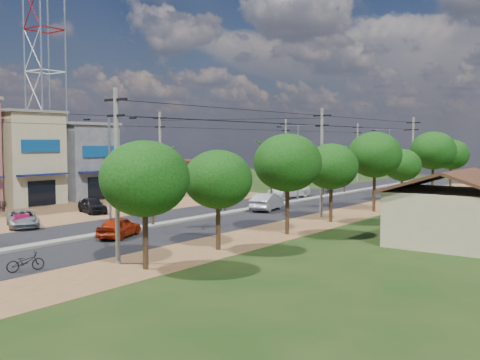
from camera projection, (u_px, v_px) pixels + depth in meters
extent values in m
plane|color=black|center=(111.00, 234.00, 38.03)|extent=(160.00, 160.00, 0.00)
cube|color=black|center=(241.00, 212.00, 50.10)|extent=(12.00, 110.00, 0.04)
cube|color=#605E56|center=(260.00, 208.00, 52.51)|extent=(1.00, 90.00, 0.18)
cube|color=brown|center=(70.00, 207.00, 53.30)|extent=(18.00, 46.00, 0.04)
cube|color=brown|center=(326.00, 219.00, 45.10)|extent=(5.00, 90.00, 0.03)
cube|color=tan|center=(17.00, 159.00, 56.30)|extent=(8.00, 6.00, 9.00)
cube|color=#605E56|center=(16.00, 113.00, 55.98)|extent=(8.40, 6.40, 0.30)
cube|color=#111848|center=(44.00, 175.00, 53.81)|extent=(0.80, 5.40, 0.15)
cube|color=black|center=(42.00, 193.00, 54.14)|extent=(0.10, 3.00, 2.40)
cube|color=navy|center=(41.00, 146.00, 53.80)|extent=(0.12, 4.20, 1.20)
cube|color=#43444A|center=(75.00, 162.00, 61.97)|extent=(8.00, 6.00, 8.00)
cube|color=#605E56|center=(74.00, 124.00, 61.68)|extent=(8.40, 6.40, 0.30)
cube|color=#111848|center=(101.00, 171.00, 59.44)|extent=(0.80, 5.40, 0.15)
cube|color=black|center=(99.00, 188.00, 59.78)|extent=(0.10, 3.00, 2.40)
cube|color=navy|center=(99.00, 152.00, 59.49)|extent=(0.12, 4.20, 1.20)
cube|color=#605E56|center=(147.00, 177.00, 69.59)|extent=(10.00, 10.00, 3.60)
cube|color=black|center=(147.00, 161.00, 69.45)|extent=(10.40, 10.40, 0.30)
cylinder|color=gray|center=(24.00, 29.00, 63.52)|extent=(0.24, 0.24, 38.00)
cylinder|color=gray|center=(41.00, 25.00, 61.64)|extent=(0.24, 0.24, 38.00)
cylinder|color=gray|center=(65.00, 30.00, 64.22)|extent=(0.24, 0.24, 38.00)
cylinder|color=gray|center=(48.00, 33.00, 66.10)|extent=(0.24, 0.24, 38.00)
cube|color=tan|center=(457.00, 218.00, 34.19)|extent=(7.00, 7.00, 3.30)
cylinder|color=black|center=(145.00, 227.00, 27.45)|extent=(0.28, 0.28, 4.20)
ellipsoid|color=black|center=(145.00, 179.00, 27.29)|extent=(4.40, 4.40, 3.74)
cylinder|color=black|center=(218.00, 217.00, 32.42)|extent=(0.28, 0.28, 3.85)
ellipsoid|color=black|center=(218.00, 179.00, 32.26)|extent=(4.00, 4.00, 3.40)
cylinder|color=black|center=(287.00, 201.00, 37.79)|extent=(0.28, 0.28, 4.55)
ellipsoid|color=black|center=(288.00, 163.00, 37.61)|extent=(4.60, 4.60, 3.91)
cylinder|color=black|center=(331.00, 196.00, 43.62)|extent=(0.28, 0.28, 4.06)
ellipsoid|color=black|center=(331.00, 166.00, 43.46)|extent=(4.20, 4.20, 3.57)
cylinder|color=black|center=(374.00, 185.00, 49.92)|extent=(0.28, 0.28, 4.76)
ellipsoid|color=black|center=(375.00, 155.00, 49.73)|extent=(4.80, 4.80, 4.08)
cylinder|color=black|center=(402.00, 186.00, 56.64)|extent=(0.28, 0.28, 3.64)
ellipsoid|color=black|center=(402.00, 165.00, 56.50)|extent=(3.80, 3.80, 3.23)
cylinder|color=black|center=(433.00, 176.00, 62.69)|extent=(0.28, 0.28, 4.90)
ellipsoid|color=black|center=(433.00, 151.00, 62.49)|extent=(5.00, 5.00, 4.25)
cylinder|color=black|center=(450.00, 175.00, 69.32)|extent=(0.28, 0.28, 4.34)
ellipsoid|color=black|center=(451.00, 154.00, 69.15)|extent=(4.40, 4.40, 3.74)
cylinder|color=black|center=(153.00, 188.00, 41.04)|extent=(0.22, 0.22, 5.80)
cylinder|color=black|center=(272.00, 174.00, 53.91)|extent=(0.22, 0.22, 6.20)
cylinder|color=black|center=(345.00, 171.00, 66.82)|extent=(0.22, 0.22, 5.50)
cylinder|color=gray|center=(110.00, 176.00, 37.75)|extent=(0.16, 0.16, 8.00)
cube|color=gray|center=(121.00, 117.00, 36.77)|extent=(2.40, 0.08, 0.08)
cube|color=gray|center=(97.00, 118.00, 38.18)|extent=(2.40, 0.08, 0.08)
cube|color=black|center=(133.00, 118.00, 36.13)|extent=(0.50, 0.18, 0.12)
cube|color=black|center=(87.00, 120.00, 38.84)|extent=(0.50, 0.18, 0.12)
cylinder|color=gray|center=(298.00, 163.00, 57.88)|extent=(0.16, 0.16, 8.00)
cube|color=gray|center=(308.00, 125.00, 56.90)|extent=(2.40, 0.08, 0.08)
cube|color=gray|center=(288.00, 126.00, 58.31)|extent=(2.40, 0.08, 0.08)
cube|color=black|center=(318.00, 126.00, 56.26)|extent=(0.50, 0.18, 0.12)
cube|color=black|center=(279.00, 127.00, 58.97)|extent=(0.50, 0.18, 0.12)
cylinder|color=gray|center=(389.00, 158.00, 78.01)|extent=(0.16, 0.16, 8.00)
cube|color=gray|center=(398.00, 129.00, 77.03)|extent=(2.40, 0.08, 0.08)
cube|color=gray|center=(381.00, 130.00, 78.45)|extent=(2.40, 0.08, 0.08)
cube|color=black|center=(406.00, 130.00, 76.39)|extent=(0.50, 0.18, 0.12)
cube|color=black|center=(374.00, 130.00, 79.10)|extent=(0.50, 0.18, 0.12)
cylinder|color=#605E56|center=(160.00, 161.00, 51.50)|extent=(0.24, 0.24, 9.00)
cube|color=black|center=(160.00, 118.00, 51.22)|extent=(1.60, 0.12, 0.12)
cube|color=black|center=(160.00, 127.00, 51.28)|extent=(1.20, 0.12, 0.12)
cylinder|color=#605E56|center=(286.00, 156.00, 69.21)|extent=(0.24, 0.24, 9.00)
cube|color=black|center=(286.00, 124.00, 68.94)|extent=(1.60, 0.12, 0.12)
cube|color=black|center=(286.00, 131.00, 69.00)|extent=(1.20, 0.12, 0.12)
cylinder|color=#605E56|center=(357.00, 153.00, 86.12)|extent=(0.24, 0.24, 9.00)
cube|color=black|center=(358.00, 127.00, 85.85)|extent=(1.60, 0.12, 0.12)
cube|color=black|center=(358.00, 133.00, 85.91)|extent=(1.20, 0.12, 0.12)
cylinder|color=#605E56|center=(117.00, 177.00, 28.46)|extent=(0.24, 0.24, 9.00)
cube|color=black|center=(116.00, 100.00, 28.19)|extent=(1.60, 0.12, 0.12)
cube|color=black|center=(116.00, 116.00, 28.25)|extent=(1.20, 0.12, 0.12)
cylinder|color=#605E56|center=(322.00, 163.00, 46.18)|extent=(0.24, 0.24, 9.00)
cube|color=black|center=(322.00, 116.00, 45.91)|extent=(1.60, 0.12, 0.12)
cube|color=black|center=(322.00, 125.00, 45.96)|extent=(1.20, 0.12, 0.12)
cylinder|color=#605E56|center=(413.00, 157.00, 63.90)|extent=(0.24, 0.24, 9.00)
cube|color=black|center=(413.00, 123.00, 63.63)|extent=(1.60, 0.12, 0.12)
cube|color=black|center=(413.00, 130.00, 63.68)|extent=(1.20, 0.12, 0.12)
imported|color=#972108|center=(119.00, 228.00, 36.63)|extent=(2.93, 4.27, 1.35)
imported|color=gray|center=(267.00, 202.00, 50.76)|extent=(2.71, 5.03, 1.57)
imported|color=silver|center=(288.00, 190.00, 62.29)|extent=(3.43, 6.05, 1.65)
imported|color=gray|center=(23.00, 219.00, 40.95)|extent=(4.82, 3.85, 1.22)
imported|color=black|center=(92.00, 206.00, 48.97)|extent=(4.30, 2.89, 1.36)
imported|color=black|center=(25.00, 263.00, 27.04)|extent=(1.18, 1.87, 0.93)
imported|color=black|center=(223.00, 207.00, 49.91)|extent=(1.02, 1.77, 0.88)
imported|color=black|center=(325.00, 191.00, 65.65)|extent=(1.01, 1.57, 0.92)
cube|color=#A20E43|center=(22.00, 222.00, 39.86)|extent=(0.33, 1.36, 1.13)
cylinder|color=black|center=(14.00, 227.00, 39.38)|extent=(0.04, 0.04, 0.57)
cylinder|color=black|center=(30.00, 225.00, 40.38)|extent=(0.04, 0.04, 0.57)
imported|color=black|center=(1.00, 206.00, 50.26)|extent=(1.72, 0.73, 1.00)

